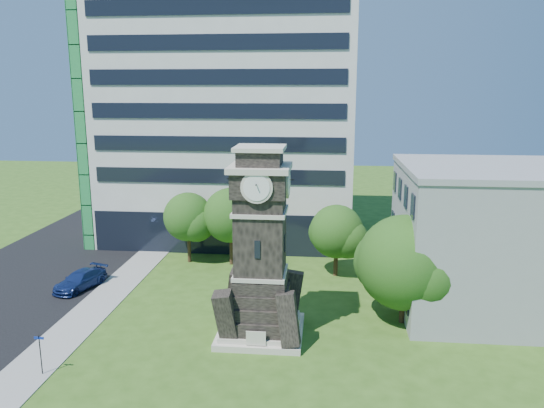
# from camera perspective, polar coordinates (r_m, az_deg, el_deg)

# --- Properties ---
(ground) EXTENTS (160.00, 160.00, 0.00)m
(ground) POSITION_cam_1_polar(r_m,az_deg,el_deg) (34.16, -6.80, -14.96)
(ground) COLOR #335719
(ground) RESTS_ON ground
(sidewalk) EXTENTS (3.00, 70.00, 0.06)m
(sidewalk) POSITION_cam_1_polar(r_m,az_deg,el_deg) (41.33, -18.44, -10.48)
(sidewalk) COLOR gray
(sidewalk) RESTS_ON ground
(clock_tower) EXTENTS (5.40, 5.40, 12.22)m
(clock_tower) POSITION_cam_1_polar(r_m,az_deg,el_deg) (33.46, -1.25, -5.65)
(clock_tower) COLOR beige
(clock_tower) RESTS_ON ground
(office_tall) EXTENTS (26.20, 15.11, 28.60)m
(office_tall) POSITION_cam_1_polar(r_m,az_deg,el_deg) (56.36, -4.66, 10.90)
(office_tall) COLOR silver
(office_tall) RESTS_ON ground
(office_low) EXTENTS (15.20, 12.20, 10.40)m
(office_low) POSITION_cam_1_polar(r_m,az_deg,el_deg) (41.13, 24.09, -3.42)
(office_low) COLOR gray
(office_low) RESTS_ON ground
(car_street_north) EXTENTS (3.31, 5.19, 1.40)m
(car_street_north) POSITION_cam_1_polar(r_m,az_deg,el_deg) (45.20, -19.93, -7.70)
(car_street_north) COLOR navy
(car_street_north) RESTS_ON ground
(car_east_lot) EXTENTS (5.51, 3.35, 1.43)m
(car_east_lot) POSITION_cam_1_polar(r_m,az_deg,el_deg) (38.03, 20.92, -11.59)
(car_east_lot) COLOR #525257
(car_east_lot) RESTS_ON ground
(park_bench) EXTENTS (1.74, 0.46, 0.90)m
(park_bench) POSITION_cam_1_polar(r_m,az_deg,el_deg) (34.37, -2.79, -13.82)
(park_bench) COLOR black
(park_bench) RESTS_ON ground
(street_sign) EXTENTS (0.56, 0.06, 2.35)m
(street_sign) POSITION_cam_1_polar(r_m,az_deg,el_deg) (32.92, -23.67, -14.22)
(street_sign) COLOR black
(street_sign) RESTS_ON ground
(tree_nw) EXTENTS (4.87, 4.42, 6.47)m
(tree_nw) POSITION_cam_1_polar(r_m,az_deg,el_deg) (48.46, -8.94, -1.57)
(tree_nw) COLOR #332114
(tree_nw) RESTS_ON ground
(tree_nc) EXTENTS (5.40, 4.91, 7.02)m
(tree_nc) POSITION_cam_1_polar(r_m,az_deg,el_deg) (47.31, -4.37, -1.43)
(tree_nc) COLOR #332114
(tree_nc) RESTS_ON ground
(tree_ne) EXTENTS (4.96, 4.51, 6.14)m
(tree_ne) POSITION_cam_1_polar(r_m,az_deg,el_deg) (44.82, 7.03, -3.14)
(tree_ne) COLOR #332114
(tree_ne) RESTS_ON ground
(tree_east) EXTENTS (7.03, 6.39, 7.48)m
(tree_east) POSITION_cam_1_polar(r_m,az_deg,el_deg) (36.62, 14.22, -6.36)
(tree_east) COLOR #332114
(tree_east) RESTS_ON ground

